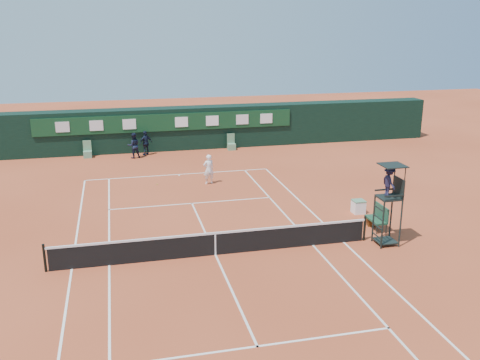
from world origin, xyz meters
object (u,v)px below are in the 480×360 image
(tennis_net, at_px, (215,243))
(umpire_chair, at_px, (389,188))
(player, at_px, (209,169))
(cooler, at_px, (358,207))
(player_bench, at_px, (379,216))

(tennis_net, height_order, umpire_chair, umpire_chair)
(tennis_net, height_order, player, player)
(tennis_net, relative_size, cooler, 20.00)
(tennis_net, relative_size, player_bench, 10.75)
(tennis_net, bearing_deg, cooler, 22.57)
(tennis_net, xyz_separation_m, player_bench, (7.59, 1.06, 0.09))
(umpire_chair, xyz_separation_m, player_bench, (0.50, 1.61, -1.86))
(tennis_net, xyz_separation_m, player, (1.44, 9.60, 0.35))
(player_bench, xyz_separation_m, player, (-6.14, 8.54, 0.26))
(tennis_net, bearing_deg, player, 81.44)
(umpire_chair, height_order, player_bench, umpire_chair)
(umpire_chair, distance_m, player, 11.73)
(cooler, height_order, player, player)
(tennis_net, relative_size, player, 7.55)
(cooler, distance_m, player, 8.94)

